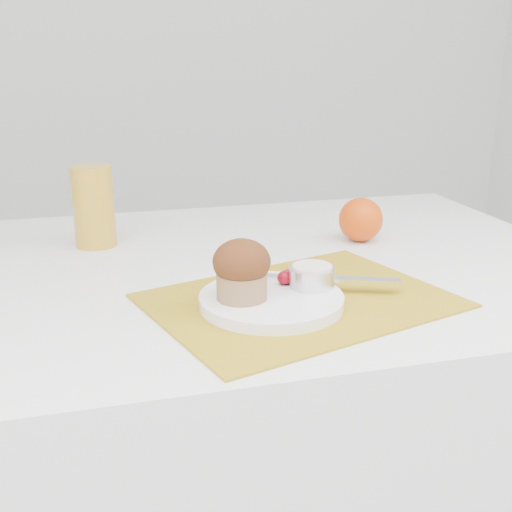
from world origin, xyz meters
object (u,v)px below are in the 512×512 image
object	(u,v)px
plate	(271,300)
table	(236,458)
muffin	(242,269)
juice_glass	(94,206)
orange	(361,220)

from	to	relation	value
plate	table	bearing A→B (deg)	91.69
table	plate	size ratio (longest dim) A/B	6.09
plate	muffin	distance (m)	0.06
plate	juice_glass	xyz separation A→B (m)	(-0.22, 0.36, 0.06)
table	muffin	size ratio (longest dim) A/B	14.68
juice_glass	muffin	bearing A→B (deg)	-63.85
muffin	orange	bearing A→B (deg)	42.74
orange	juice_glass	xyz separation A→B (m)	(-0.47, 0.10, 0.03)
juice_glass	muffin	distance (m)	0.41
orange	muffin	xyz separation A→B (m)	(-0.29, -0.27, 0.02)
juice_glass	table	bearing A→B (deg)	-37.62
table	juice_glass	xyz separation A→B (m)	(-0.21, 0.17, 0.45)
orange	juice_glass	bearing A→B (deg)	168.39
muffin	table	bearing A→B (deg)	79.90
table	muffin	bearing A→B (deg)	-100.10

